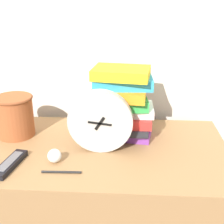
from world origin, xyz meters
The scene contains 8 objects.
wall_back centered at (0.00, 0.64, 1.20)m, with size 6.00×0.04×2.40m.
desk centered at (0.00, 0.29, 0.36)m, with size 1.26×0.57×0.73m.
desk_clock centered at (0.14, 0.26, 0.85)m, with size 0.24×0.04×0.24m.
book_stack centered at (0.22, 0.40, 0.87)m, with size 0.26×0.20×0.29m.
basket centered at (-0.23, 0.38, 0.82)m, with size 0.16×0.16×0.17m.
tv_remote centered at (-0.16, 0.13, 0.74)m, with size 0.07×0.18×0.02m.
crumpled_paper_ball centered at (-0.02, 0.17, 0.75)m, with size 0.05×0.05×0.05m.
pen centered at (0.02, 0.10, 0.73)m, with size 0.14×0.01×0.01m.
Camera 1 is at (0.25, -0.78, 1.31)m, focal length 50.00 mm.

